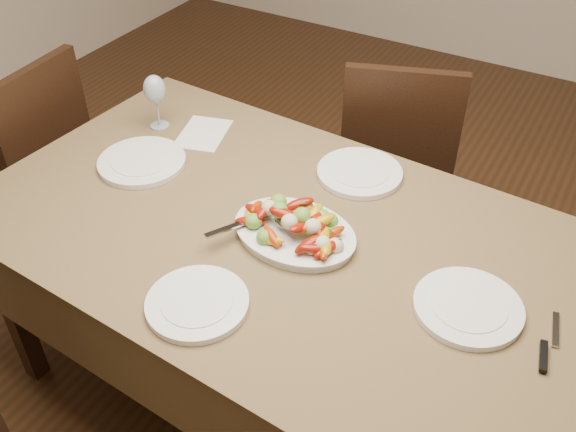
% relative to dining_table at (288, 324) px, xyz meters
% --- Properties ---
extents(floor, '(6.00, 6.00, 0.00)m').
position_rel_dining_table_xyz_m(floor, '(-0.09, -0.03, -0.38)').
color(floor, '#392111').
rests_on(floor, ground).
extents(dining_table, '(1.90, 1.16, 0.76)m').
position_rel_dining_table_xyz_m(dining_table, '(0.00, 0.00, 0.00)').
color(dining_table, brown).
rests_on(dining_table, ground).
extents(chair_far, '(0.54, 0.54, 0.95)m').
position_rel_dining_table_xyz_m(chair_far, '(-0.02, 0.92, 0.10)').
color(chair_far, black).
rests_on(chair_far, ground).
extents(chair_left, '(0.45, 0.45, 0.95)m').
position_rel_dining_table_xyz_m(chair_left, '(-1.26, 0.09, 0.10)').
color(chair_left, black).
rests_on(chair_left, ground).
extents(serving_platter, '(0.36, 0.28, 0.02)m').
position_rel_dining_table_xyz_m(serving_platter, '(0.03, -0.01, 0.39)').
color(serving_platter, white).
rests_on(serving_platter, dining_table).
extents(roasted_vegetables, '(0.29, 0.21, 0.09)m').
position_rel_dining_table_xyz_m(roasted_vegetables, '(0.03, -0.01, 0.45)').
color(roasted_vegetables, maroon).
rests_on(roasted_vegetables, serving_platter).
extents(serving_spoon, '(0.28, 0.17, 0.03)m').
position_rel_dining_table_xyz_m(serving_spoon, '(-0.04, -0.04, 0.43)').
color(serving_spoon, '#9EA0A8').
rests_on(serving_spoon, serving_platter).
extents(plate_left, '(0.28, 0.28, 0.02)m').
position_rel_dining_table_xyz_m(plate_left, '(-0.57, 0.06, 0.39)').
color(plate_left, white).
rests_on(plate_left, dining_table).
extents(plate_right, '(0.27, 0.27, 0.02)m').
position_rel_dining_table_xyz_m(plate_right, '(0.52, -0.03, 0.39)').
color(plate_right, white).
rests_on(plate_right, dining_table).
extents(plate_far, '(0.27, 0.27, 0.02)m').
position_rel_dining_table_xyz_m(plate_far, '(0.05, 0.35, 0.39)').
color(plate_far, white).
rests_on(plate_far, dining_table).
extents(plate_near, '(0.25, 0.25, 0.02)m').
position_rel_dining_table_xyz_m(plate_near, '(-0.06, -0.35, 0.39)').
color(plate_near, white).
rests_on(plate_near, dining_table).
extents(wine_glass, '(0.08, 0.08, 0.20)m').
position_rel_dining_table_xyz_m(wine_glass, '(-0.67, 0.27, 0.48)').
color(wine_glass, '#8C99A5').
rests_on(wine_glass, dining_table).
extents(menu_card, '(0.20, 0.24, 0.00)m').
position_rel_dining_table_xyz_m(menu_card, '(-0.51, 0.31, 0.38)').
color(menu_card, silver).
rests_on(menu_card, dining_table).
extents(table_knife, '(0.06, 0.20, 0.01)m').
position_rel_dining_table_xyz_m(table_knife, '(0.72, -0.05, 0.38)').
color(table_knife, '#9EA0A8').
rests_on(table_knife, dining_table).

